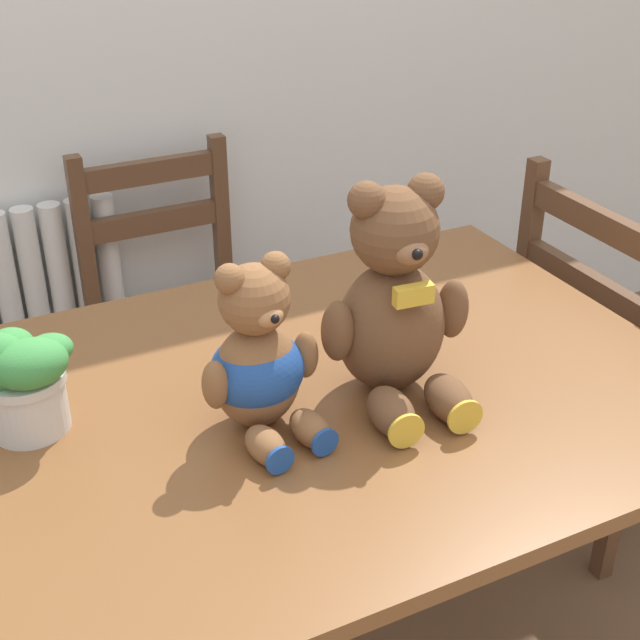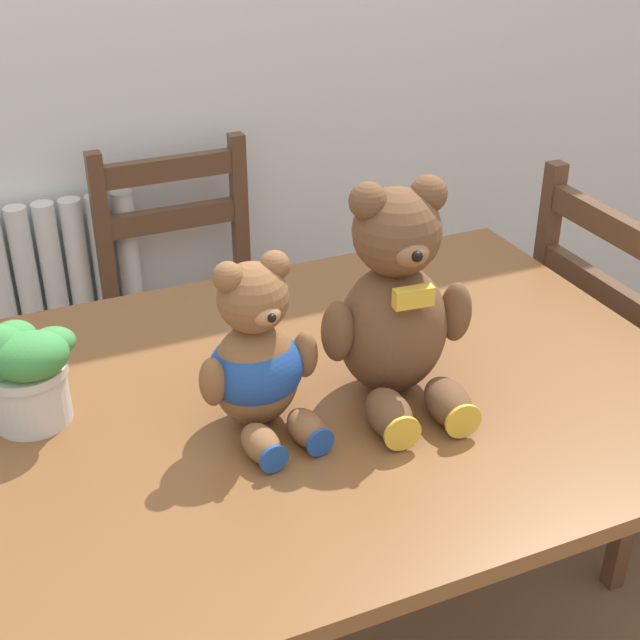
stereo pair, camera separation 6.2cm
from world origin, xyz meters
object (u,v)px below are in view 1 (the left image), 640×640
wooden_chair_side (616,364)px  potted_plant (22,378)px  wooden_chair_behind (177,325)px  teddy_bear_right (395,306)px  teddy_bear_left (259,362)px

wooden_chair_side → potted_plant: (-1.40, -0.09, 0.42)m
wooden_chair_behind → wooden_chair_side: 1.14m
wooden_chair_behind → wooden_chair_side: (0.92, -0.67, -0.00)m
wooden_chair_side → wooden_chair_behind: bearing=-126.2°
teddy_bear_right → potted_plant: teddy_bear_right is taller
wooden_chair_side → potted_plant: bearing=-86.2°
teddy_bear_right → wooden_chair_behind: bearing=-77.8°
wooden_chair_behind → teddy_bear_left: (-0.13, -0.92, 0.43)m
wooden_chair_side → teddy_bear_right: teddy_bear_right is taller
teddy_bear_left → potted_plant: 0.37m
teddy_bear_right → potted_plant: (-0.59, 0.15, -0.06)m
teddy_bear_right → wooden_chair_side: bearing=-157.6°
potted_plant → wooden_chair_behind: bearing=58.1°
wooden_chair_behind → teddy_bear_right: teddy_bear_right is taller
teddy_bear_right → teddy_bear_left: bearing=3.9°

